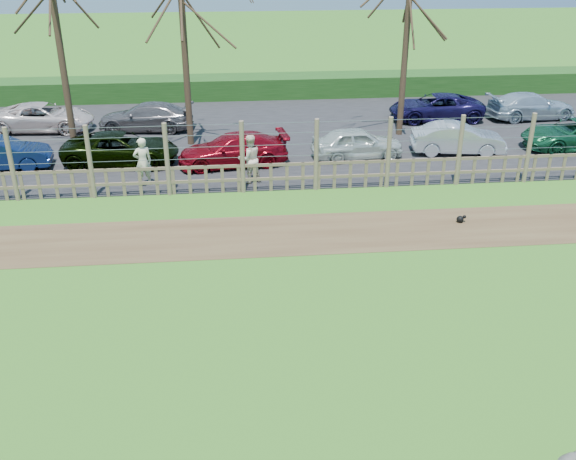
{
  "coord_description": "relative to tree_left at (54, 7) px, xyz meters",
  "views": [
    {
      "loc": [
        -0.47,
        -12.5,
        8.25
      ],
      "look_at": [
        1.0,
        2.5,
        1.1
      ],
      "focal_mm": 40.0,
      "sensor_mm": 36.0,
      "label": 1
    }
  ],
  "objects": [
    {
      "name": "ground",
      "position": [
        6.5,
        -12.5,
        -5.62
      ],
      "size": [
        120.0,
        120.0,
        0.0
      ],
      "primitive_type": "plane",
      "color": "#568E27",
      "rests_on": "ground"
    },
    {
      "name": "dirt_strip",
      "position": [
        6.5,
        -8.0,
        -5.61
      ],
      "size": [
        34.0,
        2.8,
        0.01
      ],
      "primitive_type": "cube",
      "color": "brown",
      "rests_on": "ground"
    },
    {
      "name": "asphalt",
      "position": [
        6.5,
        2.0,
        -5.6
      ],
      "size": [
        44.0,
        13.0,
        0.04
      ],
      "primitive_type": "cube",
      "color": "#232326",
      "rests_on": "ground"
    },
    {
      "name": "hedge",
      "position": [
        6.5,
        9.0,
        -5.07
      ],
      "size": [
        46.0,
        2.0,
        1.1
      ],
      "primitive_type": "cube",
      "color": "#1E4716",
      "rests_on": "ground"
    },
    {
      "name": "fence",
      "position": [
        6.5,
        -4.5,
        -4.81
      ],
      "size": [
        30.16,
        0.16,
        2.5
      ],
      "color": "brown",
      "rests_on": "ground"
    },
    {
      "name": "tree_left",
      "position": [
        0.0,
        0.0,
        0.0
      ],
      "size": [
        4.8,
        4.8,
        7.88
      ],
      "color": "#3D2B1E",
      "rests_on": "ground"
    },
    {
      "name": "tree_mid",
      "position": [
        4.5,
        1.0,
        -0.75
      ],
      "size": [
        4.8,
        4.8,
        6.83
      ],
      "color": "#3D2B1E",
      "rests_on": "ground"
    },
    {
      "name": "tree_right",
      "position": [
        13.5,
        1.5,
        -0.37
      ],
      "size": [
        4.8,
        4.8,
        7.35
      ],
      "color": "#3D2B1E",
      "rests_on": "ground"
    },
    {
      "name": "visitor_a",
      "position": [
        3.08,
        -3.63,
        -4.71
      ],
      "size": [
        0.73,
        0.6,
        1.72
      ],
      "primitive_type": "imported",
      "rotation": [
        0.0,
        0.0,
        3.48
      ],
      "color": "beige",
      "rests_on": "asphalt"
    },
    {
      "name": "visitor_b",
      "position": [
        6.77,
        -3.67,
        -4.71
      ],
      "size": [
        0.99,
        0.87,
        1.72
      ],
      "primitive_type": "imported",
      "rotation": [
        0.0,
        0.0,
        3.44
      ],
      "color": "beige",
      "rests_on": "asphalt"
    },
    {
      "name": "crow",
      "position": [
        13.06,
        -7.66,
        -5.5
      ],
      "size": [
        0.29,
        0.22,
        0.24
      ],
      "color": "black",
      "rests_on": "ground"
    },
    {
      "name": "car_2",
      "position": [
        1.99,
        -1.26,
        -4.98
      ],
      "size": [
        4.47,
        2.34,
        1.2
      ],
      "primitive_type": "imported",
      "rotation": [
        0.0,
        0.0,
        1.49
      ],
      "color": "black",
      "rests_on": "asphalt"
    },
    {
      "name": "car_3",
      "position": [
        6.22,
        -1.8,
        -4.98
      ],
      "size": [
        4.32,
        2.2,
        1.2
      ],
      "primitive_type": "imported",
      "rotation": [
        0.0,
        0.0,
        4.84
      ],
      "color": "maroon",
      "rests_on": "asphalt"
    },
    {
      "name": "car_4",
      "position": [
        11.05,
        -1.44,
        -4.98
      ],
      "size": [
        3.64,
        1.74,
        1.2
      ],
      "primitive_type": "imported",
      "rotation": [
        0.0,
        0.0,
        1.66
      ],
      "color": "silver",
      "rests_on": "asphalt"
    },
    {
      "name": "car_5",
      "position": [
        15.13,
        -1.27,
        -4.98
      ],
      "size": [
        3.78,
        1.76,
        1.2
      ],
      "primitive_type": "imported",
      "rotation": [
        0.0,
        0.0,
        1.43
      ],
      "color": "#BBBCC3",
      "rests_on": "asphalt"
    },
    {
      "name": "car_6",
      "position": [
        20.1,
        -1.17,
        -4.98
      ],
      "size": [
        4.32,
        1.99,
        1.2
      ],
      "primitive_type": "imported",
      "rotation": [
        0.0,
        0.0,
        4.71
      ],
      "color": "#175733",
      "rests_on": "asphalt"
    },
    {
      "name": "car_8",
      "position": [
        -2.03,
        3.6,
        -4.98
      ],
      "size": [
        4.45,
        2.29,
        1.2
      ],
      "primitive_type": "imported",
      "rotation": [
        0.0,
        0.0,
        1.5
      ],
      "color": "silver",
      "rests_on": "asphalt"
    },
    {
      "name": "car_9",
      "position": [
        2.46,
        3.2,
        -4.98
      ],
      "size": [
        4.29,
        2.12,
        1.2
      ],
      "primitive_type": "imported",
      "rotation": [
        0.0,
        0.0,
        4.6
      ],
      "color": "#645E60",
      "rests_on": "asphalt"
    },
    {
      "name": "car_12",
      "position": [
        15.76,
        3.58,
        -4.98
      ],
      "size": [
        4.37,
        2.11,
        1.2
      ],
      "primitive_type": "imported",
      "rotation": [
        0.0,
        0.0,
        4.68
      ],
      "color": "#191343",
      "rests_on": "asphalt"
    },
    {
      "name": "car_13",
      "position": [
        20.27,
        3.37,
        -4.98
      ],
      "size": [
        4.26,
        2.02,
        1.2
      ],
      "primitive_type": "imported",
      "rotation": [
        0.0,
        0.0,
        1.65
      ],
      "color": "#ABBCCB",
      "rests_on": "asphalt"
    }
  ]
}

